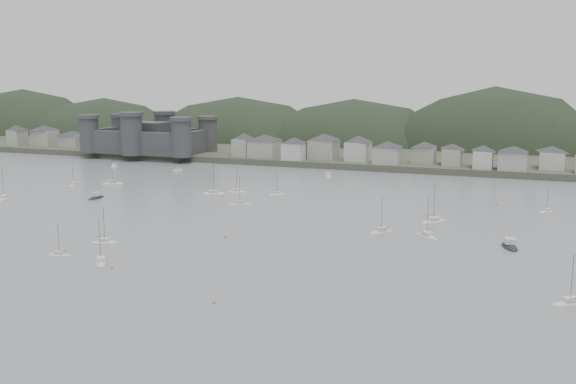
% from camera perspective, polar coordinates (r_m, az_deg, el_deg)
% --- Properties ---
extents(ground, '(900.00, 900.00, 0.00)m').
position_cam_1_polar(ground, '(142.16, -10.97, -7.33)').
color(ground, slate).
rests_on(ground, ground).
extents(far_shore_land, '(900.00, 250.00, 3.00)m').
position_cam_1_polar(far_shore_land, '(418.07, 10.89, 4.31)').
color(far_shore_land, '#383D2D').
rests_on(far_shore_land, ground).
extents(forested_ridge, '(851.55, 103.94, 102.57)m').
position_cam_1_polar(forested_ridge, '(393.68, 10.85, 2.09)').
color(forested_ridge, black).
rests_on(forested_ridge, ground).
extents(castle, '(66.00, 43.00, 20.00)m').
position_cam_1_polar(castle, '(353.32, -12.22, 4.79)').
color(castle, '#353537').
rests_on(castle, far_shore_land).
extents(waterfront_town, '(451.48, 28.46, 12.92)m').
position_cam_1_polar(waterfront_town, '(300.72, 16.65, 3.26)').
color(waterfront_town, gray).
rests_on(waterfront_town, far_shore_land).
extents(sailboat_lead, '(5.52, 6.09, 8.58)m').
position_cam_1_polar(sailboat_lead, '(220.38, 21.96, -1.63)').
color(sailboat_lead, silver).
rests_on(sailboat_lead, ground).
extents(moored_fleet, '(233.32, 177.68, 12.41)m').
position_cam_1_polar(moored_fleet, '(208.70, -7.53, -1.60)').
color(moored_fleet, silver).
rests_on(moored_fleet, ground).
extents(motor_launch_near, '(5.88, 9.70, 4.16)m').
position_cam_1_polar(motor_launch_near, '(171.75, 19.05, -4.58)').
color(motor_launch_near, black).
rests_on(motor_launch_near, ground).
extents(motor_launch_far, '(3.01, 8.10, 3.92)m').
position_cam_1_polar(motor_launch_far, '(237.79, -16.64, -0.48)').
color(motor_launch_far, black).
rests_on(motor_launch_far, ground).
extents(mooring_buoys, '(153.06, 133.03, 0.70)m').
position_cam_1_polar(mooring_buoys, '(192.05, -7.27, -2.62)').
color(mooring_buoys, '#B37A3B').
rests_on(mooring_buoys, ground).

